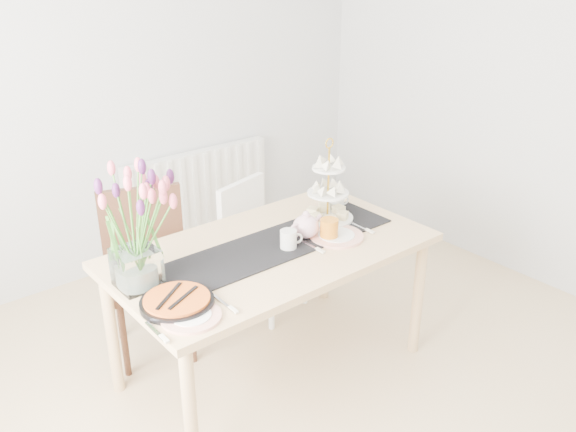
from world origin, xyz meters
TOP-DOWN VIEW (x-y plane):
  - room_shell at (0.00, 0.00)m, footprint 4.50×4.50m
  - radiator at (0.50, 2.19)m, footprint 1.20×0.08m
  - dining_table at (-0.02, 0.62)m, footprint 1.60×0.90m
  - chair_brown at (-0.40, 1.26)m, footprint 0.59×0.59m
  - chair_white at (0.32, 1.22)m, footprint 0.50×0.50m
  - table_runner at (-0.02, 0.62)m, footprint 1.40×0.35m
  - tulip_vase at (-0.71, 0.69)m, footprint 0.65×0.65m
  - cake_stand at (0.42, 0.68)m, footprint 0.28×0.28m
  - teapot at (0.17, 0.58)m, footprint 0.23×0.19m
  - cream_jug at (0.56, 0.76)m, footprint 0.12×0.12m
  - tart_tin at (-0.66, 0.44)m, footprint 0.31×0.31m
  - mug_white at (0.03, 0.55)m, footprint 0.11×0.11m
  - mug_orange at (0.26, 0.50)m, footprint 0.13×0.13m
  - plate_left at (-0.67, 0.32)m, footprint 0.26×0.26m
  - plate_right at (0.30, 0.49)m, footprint 0.29×0.29m

SIDE VIEW (x-z plane):
  - radiator at x=0.50m, z-range 0.15..0.75m
  - chair_white at x=0.32m, z-range 0.06..0.88m
  - chair_brown at x=-0.40m, z-range 0.08..1.00m
  - dining_table at x=-0.02m, z-range 0.30..1.05m
  - table_runner at x=-0.02m, z-range 0.75..0.76m
  - plate_left at x=-0.67m, z-range 0.75..0.76m
  - plate_right at x=0.30m, z-range 0.75..0.76m
  - tart_tin at x=-0.66m, z-range 0.75..0.79m
  - cream_jug at x=0.56m, z-range 0.75..0.84m
  - mug_white at x=0.03m, z-range 0.75..0.85m
  - mug_orange at x=0.26m, z-range 0.75..0.86m
  - teapot at x=0.17m, z-range 0.75..0.89m
  - cake_stand at x=0.42m, z-range 0.66..1.08m
  - tulip_vase at x=-0.71m, z-range 0.83..1.39m
  - room_shell at x=0.00m, z-range -0.95..3.55m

